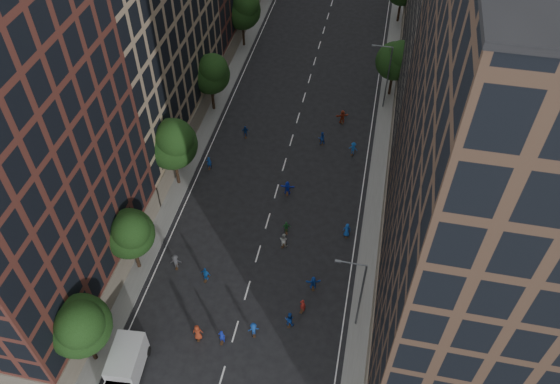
{
  "coord_description": "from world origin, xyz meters",
  "views": [
    {
      "loc": [
        9.07,
        -14.64,
        44.46
      ],
      "look_at": [
        0.81,
        25.1,
        2.0
      ],
      "focal_mm": 35.0,
      "sensor_mm": 36.0,
      "label": 1
    }
  ],
  "objects_px": {
    "streetlamp_far": "(386,74)",
    "skater_1": "(222,337)",
    "streetlamp_near": "(359,292)",
    "cargo_van": "(125,367)",
    "skater_2": "(289,319)"
  },
  "relations": [
    {
      "from": "streetlamp_far",
      "to": "skater_1",
      "type": "xyz_separation_m",
      "value": [
        -11.22,
        -37.16,
        -4.33
      ]
    },
    {
      "from": "skater_1",
      "to": "skater_2",
      "type": "bearing_deg",
      "value": -149.64
    },
    {
      "from": "streetlamp_near",
      "to": "cargo_van",
      "type": "bearing_deg",
      "value": -153.99
    },
    {
      "from": "cargo_van",
      "to": "skater_2",
      "type": "distance_m",
      "value": 14.62
    },
    {
      "from": "skater_2",
      "to": "streetlamp_near",
      "type": "bearing_deg",
      "value": -167.02
    },
    {
      "from": "streetlamp_near",
      "to": "skater_1",
      "type": "bearing_deg",
      "value": -159.65
    },
    {
      "from": "cargo_van",
      "to": "skater_2",
      "type": "height_order",
      "value": "cargo_van"
    },
    {
      "from": "streetlamp_far",
      "to": "skater_1",
      "type": "height_order",
      "value": "streetlamp_far"
    },
    {
      "from": "streetlamp_near",
      "to": "cargo_van",
      "type": "relative_size",
      "value": 1.59
    },
    {
      "from": "streetlamp_near",
      "to": "skater_2",
      "type": "relative_size",
      "value": 5.15
    },
    {
      "from": "streetlamp_near",
      "to": "skater_1",
      "type": "distance_m",
      "value": 12.73
    },
    {
      "from": "streetlamp_near",
      "to": "cargo_van",
      "type": "xyz_separation_m",
      "value": [
        -18.18,
        -8.87,
        -3.63
      ]
    },
    {
      "from": "streetlamp_near",
      "to": "streetlamp_far",
      "type": "xyz_separation_m",
      "value": [
        0.0,
        33.0,
        0.0
      ]
    },
    {
      "from": "streetlamp_far",
      "to": "streetlamp_near",
      "type": "bearing_deg",
      "value": -90.0
    },
    {
      "from": "streetlamp_far",
      "to": "skater_1",
      "type": "relative_size",
      "value": 5.4
    }
  ]
}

